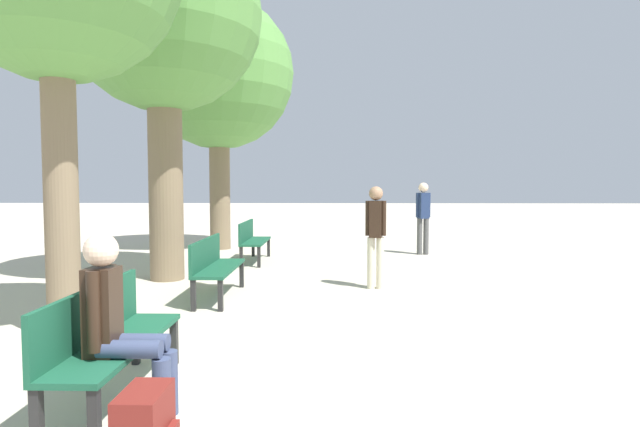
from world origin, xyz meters
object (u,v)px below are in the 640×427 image
(pedestrian_mid, at_px, (423,213))
(tree_row_2, at_px, (219,75))
(bench_row_2, at_px, (252,238))
(pedestrian_near, at_px, (376,230))
(person_seated, at_px, (120,321))
(tree_row_1, at_px, (163,17))
(bench_row_1, at_px, (214,263))
(bench_row_0, at_px, (107,334))

(pedestrian_mid, bearing_deg, tree_row_2, 169.35)
(bench_row_2, distance_m, pedestrian_near, 3.51)
(tree_row_2, relative_size, person_seated, 4.86)
(bench_row_2, xyz_separation_m, tree_row_1, (-1.10, -1.95, 3.80))
(tree_row_1, xyz_separation_m, tree_row_2, (0.00, 3.98, -0.07))
(bench_row_1, height_order, tree_row_2, tree_row_2)
(bench_row_0, xyz_separation_m, bench_row_1, (0.00, 3.30, 0.00))
(person_seated, bearing_deg, bench_row_1, 93.48)
(bench_row_2, bearing_deg, pedestrian_mid, 17.02)
(tree_row_1, height_order, tree_row_2, tree_row_2)
(bench_row_2, relative_size, person_seated, 1.25)
(person_seated, relative_size, pedestrian_mid, 0.77)
(bench_row_2, distance_m, pedestrian_mid, 3.89)
(bench_row_2, bearing_deg, bench_row_0, -90.00)
(pedestrian_mid, bearing_deg, bench_row_0, -115.57)
(bench_row_2, bearing_deg, person_seated, -88.19)
(tree_row_1, xyz_separation_m, pedestrian_mid, (4.80, 3.08, -3.36))
(bench_row_1, distance_m, bench_row_2, 3.30)
(bench_row_0, height_order, pedestrian_near, pedestrian_near)
(tree_row_1, bearing_deg, bench_row_2, 60.55)
(bench_row_0, xyz_separation_m, pedestrian_mid, (3.70, 7.73, 0.44))
(person_seated, xyz_separation_m, pedestrian_mid, (3.48, 8.02, 0.26))
(bench_row_2, relative_size, pedestrian_near, 1.01)
(bench_row_1, xyz_separation_m, tree_row_1, (-1.10, 1.35, 3.80))
(bench_row_0, distance_m, bench_row_2, 6.60)
(tree_row_1, bearing_deg, person_seated, -75.04)
(bench_row_0, height_order, bench_row_2, same)
(person_seated, bearing_deg, pedestrian_near, 63.94)
(bench_row_0, relative_size, person_seated, 1.25)
(person_seated, relative_size, pedestrian_near, 0.81)
(bench_row_2, height_order, pedestrian_mid, pedestrian_mid)
(tree_row_2, height_order, pedestrian_mid, tree_row_2)
(bench_row_0, xyz_separation_m, tree_row_1, (-1.10, 4.65, 3.80))
(bench_row_1, xyz_separation_m, person_seated, (0.22, -3.58, 0.18))
(bench_row_0, xyz_separation_m, pedestrian_near, (2.30, 3.97, 0.40))
(bench_row_2, bearing_deg, tree_row_1, -119.45)
(bench_row_2, relative_size, tree_row_2, 0.26)
(bench_row_0, distance_m, pedestrian_near, 4.61)
(bench_row_2, xyz_separation_m, pedestrian_mid, (3.70, 1.13, 0.44))
(bench_row_0, relative_size, bench_row_2, 1.00)
(tree_row_2, distance_m, pedestrian_mid, 5.89)
(person_seated, bearing_deg, bench_row_0, 127.57)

